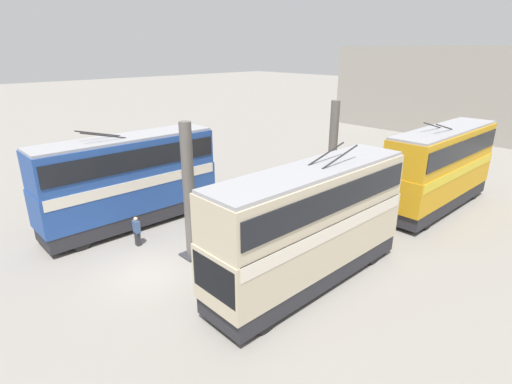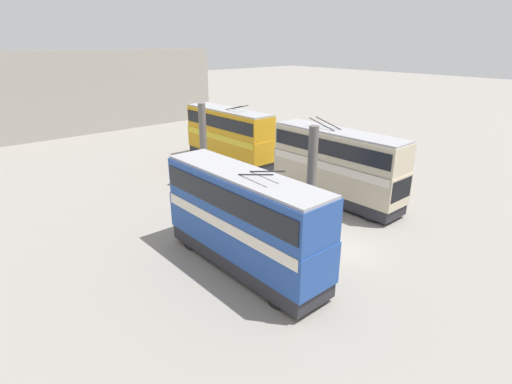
{
  "view_description": "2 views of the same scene",
  "coord_description": "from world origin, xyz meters",
  "px_view_note": "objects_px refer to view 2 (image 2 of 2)",
  "views": [
    {
      "loc": [
        -7.2,
        -14.9,
        9.65
      ],
      "look_at": [
        6.49,
        -0.27,
        2.41
      ],
      "focal_mm": 28.0,
      "sensor_mm": 36.0,
      "label": 1
    },
    {
      "loc": [
        -11.79,
        16.73,
        11.05
      ],
      "look_at": [
        6.45,
        0.77,
        1.77
      ],
      "focal_mm": 28.0,
      "sensor_mm": 36.0,
      "label": 2
    }
  ],
  "objects_px": {
    "bus_left_far": "(229,133)",
    "bus_right_mid": "(243,216)",
    "bus_left_near": "(337,162)",
    "oil_drum": "(243,175)",
    "person_aisle_midway": "(239,186)",
    "person_by_right_row": "(294,245)"
  },
  "relations": [
    {
      "from": "bus_left_far",
      "to": "bus_right_mid",
      "type": "height_order",
      "value": "bus_right_mid"
    },
    {
      "from": "bus_left_near",
      "to": "person_by_right_row",
      "type": "bearing_deg",
      "value": 114.66
    },
    {
      "from": "bus_right_mid",
      "to": "person_aisle_midway",
      "type": "relative_size",
      "value": 6.52
    },
    {
      "from": "person_by_right_row",
      "to": "oil_drum",
      "type": "xyz_separation_m",
      "value": [
        11.72,
        -6.16,
        -0.38
      ]
    },
    {
      "from": "person_aisle_midway",
      "to": "bus_left_near",
      "type": "bearing_deg",
      "value": -13.12
    },
    {
      "from": "person_aisle_midway",
      "to": "bus_right_mid",
      "type": "bearing_deg",
      "value": -91.83
    },
    {
      "from": "person_aisle_midway",
      "to": "person_by_right_row",
      "type": "bearing_deg",
      "value": -75.77
    },
    {
      "from": "bus_left_far",
      "to": "oil_drum",
      "type": "xyz_separation_m",
      "value": [
        -4.62,
        2.07,
        -2.45
      ]
    },
    {
      "from": "bus_left_near",
      "to": "oil_drum",
      "type": "bearing_deg",
      "value": 14.62
    },
    {
      "from": "person_aisle_midway",
      "to": "oil_drum",
      "type": "height_order",
      "value": "person_aisle_midway"
    },
    {
      "from": "bus_left_far",
      "to": "oil_drum",
      "type": "relative_size",
      "value": 11.11
    },
    {
      "from": "bus_right_mid",
      "to": "person_by_right_row",
      "type": "distance_m",
      "value": 3.48
    },
    {
      "from": "oil_drum",
      "to": "person_aisle_midway",
      "type": "bearing_deg",
      "value": 135.02
    },
    {
      "from": "bus_right_mid",
      "to": "person_aisle_midway",
      "type": "xyz_separation_m",
      "value": [
        8.0,
        -6.1,
        -2.13
      ]
    },
    {
      "from": "person_aisle_midway",
      "to": "bus_left_far",
      "type": "bearing_deg",
      "value": 92.53
    },
    {
      "from": "bus_left_near",
      "to": "bus_right_mid",
      "type": "xyz_separation_m",
      "value": [
        -2.68,
        10.79,
        -0.02
      ]
    },
    {
      "from": "person_aisle_midway",
      "to": "person_by_right_row",
      "type": "relative_size",
      "value": 0.96
    },
    {
      "from": "bus_right_mid",
      "to": "oil_drum",
      "type": "xyz_separation_m",
      "value": [
        10.63,
        -8.72,
        -2.47
      ]
    },
    {
      "from": "person_by_right_row",
      "to": "bus_left_near",
      "type": "bearing_deg",
      "value": 114.63
    },
    {
      "from": "bus_left_near",
      "to": "bus_left_far",
      "type": "xyz_separation_m",
      "value": [
        12.56,
        -0.0,
        -0.03
      ]
    },
    {
      "from": "bus_left_near",
      "to": "person_aisle_midway",
      "type": "bearing_deg",
      "value": 41.39
    },
    {
      "from": "bus_left_near",
      "to": "person_by_right_row",
      "type": "relative_size",
      "value": 6.38
    }
  ]
}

